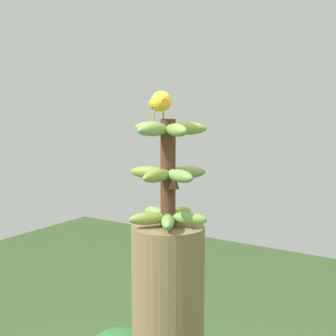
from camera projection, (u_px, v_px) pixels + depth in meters
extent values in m
cylinder|color=#4C2D1E|center=(168.00, 173.00, 1.83)|extent=(0.05, 0.05, 0.35)
ellipsoid|color=olive|center=(157.00, 213.00, 1.91)|extent=(0.09, 0.14, 0.04)
ellipsoid|color=olive|center=(149.00, 218.00, 1.84)|extent=(0.13, 0.12, 0.04)
ellipsoid|color=#6D9C4A|center=(168.00, 222.00, 1.79)|extent=(0.13, 0.11, 0.04)
ellipsoid|color=#70A242|center=(187.00, 219.00, 1.83)|extent=(0.07, 0.14, 0.04)
ellipsoid|color=olive|center=(179.00, 214.00, 1.91)|extent=(0.14, 0.05, 0.04)
ellipsoid|color=olive|center=(186.00, 173.00, 1.85)|extent=(0.13, 0.12, 0.04)
ellipsoid|color=#749D4C|center=(168.00, 171.00, 1.90)|extent=(0.13, 0.11, 0.04)
ellipsoid|color=olive|center=(150.00, 172.00, 1.85)|extent=(0.07, 0.14, 0.04)
ellipsoid|color=olive|center=(156.00, 176.00, 1.79)|extent=(0.14, 0.05, 0.04)
ellipsoid|color=#6C964A|center=(179.00, 176.00, 1.78)|extent=(0.09, 0.14, 0.04)
ellipsoid|color=olive|center=(186.00, 128.00, 1.82)|extent=(0.12, 0.13, 0.04)
ellipsoid|color=#7EA246|center=(171.00, 127.00, 1.87)|extent=(0.14, 0.09, 0.04)
ellipsoid|color=#709E3D|center=(152.00, 128.00, 1.84)|extent=(0.05, 0.14, 0.04)
ellipsoid|color=#719A4B|center=(154.00, 130.00, 1.77)|extent=(0.14, 0.07, 0.04)
ellipsoid|color=olive|center=(176.00, 130.00, 1.76)|extent=(0.10, 0.14, 0.04)
cone|color=brown|center=(174.00, 179.00, 1.81)|extent=(0.04, 0.04, 0.06)
cylinder|color=#C68933|center=(154.00, 116.00, 1.80)|extent=(0.01, 0.01, 0.02)
cylinder|color=#C68933|center=(163.00, 115.00, 1.81)|extent=(0.01, 0.01, 0.02)
ellipsoid|color=yellow|center=(159.00, 105.00, 1.80)|extent=(0.11, 0.11, 0.05)
ellipsoid|color=olive|center=(150.00, 105.00, 1.80)|extent=(0.06, 0.06, 0.03)
ellipsoid|color=olive|center=(166.00, 104.00, 1.81)|extent=(0.06, 0.06, 0.03)
cube|color=olive|center=(154.00, 103.00, 1.87)|extent=(0.06, 0.06, 0.01)
sphere|color=yellow|center=(161.00, 101.00, 1.75)|extent=(0.06, 0.06, 0.06)
sphere|color=black|center=(170.00, 100.00, 1.75)|extent=(0.01, 0.01, 0.01)
cone|color=orange|center=(164.00, 102.00, 1.71)|extent=(0.04, 0.04, 0.02)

